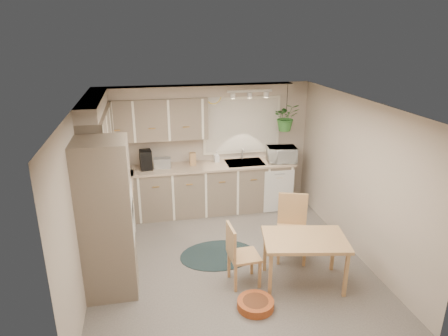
# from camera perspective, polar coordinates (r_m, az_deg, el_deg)

# --- Properties ---
(floor) EXTENTS (4.20, 4.20, 0.00)m
(floor) POSITION_cam_1_polar(r_m,az_deg,el_deg) (6.26, 0.65, -13.05)
(floor) COLOR slate
(floor) RESTS_ON ground
(ceiling) EXTENTS (4.20, 4.20, 0.00)m
(ceiling) POSITION_cam_1_polar(r_m,az_deg,el_deg) (5.37, 0.75, 9.09)
(ceiling) COLOR white
(ceiling) RESTS_ON wall_back
(wall_back) EXTENTS (4.00, 0.04, 2.40)m
(wall_back) POSITION_cam_1_polar(r_m,az_deg,el_deg) (7.66, -2.63, 2.99)
(wall_back) COLOR #B1A293
(wall_back) RESTS_ON floor
(wall_front) EXTENTS (4.00, 0.04, 2.40)m
(wall_front) POSITION_cam_1_polar(r_m,az_deg,el_deg) (3.92, 7.41, -14.26)
(wall_front) COLOR #B1A293
(wall_front) RESTS_ON floor
(wall_left) EXTENTS (0.04, 4.20, 2.40)m
(wall_left) POSITION_cam_1_polar(r_m,az_deg,el_deg) (5.67, -19.54, -4.20)
(wall_left) COLOR #B1A293
(wall_left) RESTS_ON floor
(wall_right) EXTENTS (0.04, 4.20, 2.40)m
(wall_right) POSITION_cam_1_polar(r_m,az_deg,el_deg) (6.41, 18.45, -1.34)
(wall_right) COLOR #B1A293
(wall_right) RESTS_ON floor
(base_cab_left) EXTENTS (0.60, 1.85, 0.90)m
(base_cab_left) POSITION_cam_1_polar(r_m,az_deg,el_deg) (6.73, -15.38, -6.99)
(base_cab_left) COLOR gray
(base_cab_left) RESTS_ON floor
(base_cab_back) EXTENTS (3.60, 0.60, 0.90)m
(base_cab_back) POSITION_cam_1_polar(r_m,az_deg,el_deg) (7.61, -3.68, -3.16)
(base_cab_back) COLOR gray
(base_cab_back) RESTS_ON floor
(counter_left) EXTENTS (0.64, 1.89, 0.04)m
(counter_left) POSITION_cam_1_polar(r_m,az_deg,el_deg) (6.54, -15.66, -3.29)
(counter_left) COLOR tan
(counter_left) RESTS_ON base_cab_left
(counter_back) EXTENTS (3.64, 0.64, 0.04)m
(counter_back) POSITION_cam_1_polar(r_m,az_deg,el_deg) (7.43, -3.74, 0.16)
(counter_back) COLOR tan
(counter_back) RESTS_ON base_cab_back
(oven_stack) EXTENTS (0.65, 0.65, 2.10)m
(oven_stack) POSITION_cam_1_polar(r_m,az_deg,el_deg) (5.35, -16.38, -7.06)
(oven_stack) COLOR gray
(oven_stack) RESTS_ON floor
(wall_oven_face) EXTENTS (0.02, 0.56, 0.58)m
(wall_oven_face) POSITION_cam_1_polar(r_m,az_deg,el_deg) (5.32, -12.94, -6.86)
(wall_oven_face) COLOR silver
(wall_oven_face) RESTS_ON oven_stack
(upper_cab_left) EXTENTS (0.35, 2.00, 0.75)m
(upper_cab_left) POSITION_cam_1_polar(r_m,az_deg,el_deg) (6.39, -17.53, 4.58)
(upper_cab_left) COLOR gray
(upper_cab_left) RESTS_ON wall_left
(upper_cab_back) EXTENTS (2.00, 0.35, 0.75)m
(upper_cab_back) POSITION_cam_1_polar(r_m,az_deg,el_deg) (7.26, -10.36, 6.85)
(upper_cab_back) COLOR gray
(upper_cab_back) RESTS_ON wall_back
(soffit_left) EXTENTS (0.30, 2.00, 0.20)m
(soffit_left) POSITION_cam_1_polar(r_m,az_deg,el_deg) (6.30, -18.19, 8.74)
(soffit_left) COLOR #B1A293
(soffit_left) RESTS_ON wall_left
(soffit_back) EXTENTS (3.60, 0.30, 0.20)m
(soffit_back) POSITION_cam_1_polar(r_m,az_deg,el_deg) (7.25, -4.16, 10.93)
(soffit_back) COLOR #B1A293
(soffit_back) RESTS_ON wall_back
(cooktop) EXTENTS (0.52, 0.58, 0.02)m
(cooktop) POSITION_cam_1_polar(r_m,az_deg,el_deg) (6.00, -15.89, -5.14)
(cooktop) COLOR silver
(cooktop) RESTS_ON counter_left
(range_hood) EXTENTS (0.40, 0.60, 0.14)m
(range_hood) POSITION_cam_1_polar(r_m,az_deg,el_deg) (5.84, -16.49, -1.07)
(range_hood) COLOR silver
(range_hood) RESTS_ON upper_cab_left
(window_blinds) EXTENTS (1.40, 0.02, 1.00)m
(window_blinds) POSITION_cam_1_polar(r_m,az_deg,el_deg) (7.67, 2.56, 6.09)
(window_blinds) COLOR white
(window_blinds) RESTS_ON wall_back
(window_frame) EXTENTS (1.50, 0.02, 1.10)m
(window_frame) POSITION_cam_1_polar(r_m,az_deg,el_deg) (7.68, 2.54, 6.10)
(window_frame) COLOR white
(window_frame) RESTS_ON wall_back
(sink) EXTENTS (0.70, 0.48, 0.10)m
(sink) POSITION_cam_1_polar(r_m,az_deg,el_deg) (7.61, 2.97, 0.49)
(sink) COLOR #A9ACB1
(sink) RESTS_ON counter_back
(dishwasher_front) EXTENTS (0.58, 0.02, 0.83)m
(dishwasher_front) POSITION_cam_1_polar(r_m,az_deg,el_deg) (7.67, 7.84, -3.32)
(dishwasher_front) COLOR silver
(dishwasher_front) RESTS_ON base_cab_back
(track_light_bar) EXTENTS (0.80, 0.04, 0.04)m
(track_light_bar) POSITION_cam_1_polar(r_m,az_deg,el_deg) (7.04, 3.69, 10.92)
(track_light_bar) COLOR silver
(track_light_bar) RESTS_ON ceiling
(wall_clock) EXTENTS (0.30, 0.03, 0.30)m
(wall_clock) POSITION_cam_1_polar(r_m,az_deg,el_deg) (7.44, -1.55, 10.25)
(wall_clock) COLOR gold
(wall_clock) RESTS_ON wall_back
(dining_table) EXTENTS (1.22, 0.93, 0.70)m
(dining_table) POSITION_cam_1_polar(r_m,az_deg,el_deg) (5.71, 11.28, -12.86)
(dining_table) COLOR tan
(dining_table) RESTS_ON floor
(chair_left) EXTENTS (0.44, 0.44, 0.89)m
(chair_left) POSITION_cam_1_polar(r_m,az_deg,el_deg) (5.57, 2.91, -12.22)
(chair_left) COLOR tan
(chair_left) RESTS_ON floor
(chair_back) EXTENTS (0.59, 0.59, 0.99)m
(chair_back) POSITION_cam_1_polar(r_m,az_deg,el_deg) (6.16, 9.71, -8.61)
(chair_back) COLOR tan
(chair_back) RESTS_ON floor
(braided_rug) EXTENTS (1.22, 0.93, 0.01)m
(braided_rug) POSITION_cam_1_polar(r_m,az_deg,el_deg) (6.39, -0.86, -12.31)
(braided_rug) COLOR black
(braided_rug) RESTS_ON floor
(pet_bed) EXTENTS (0.62, 0.62, 0.11)m
(pet_bed) POSITION_cam_1_polar(r_m,az_deg,el_deg) (5.35, 4.52, -18.82)
(pet_bed) COLOR #B94B25
(pet_bed) RESTS_ON floor
(microwave) EXTENTS (0.57, 0.36, 0.36)m
(microwave) POSITION_cam_1_polar(r_m,az_deg,el_deg) (7.65, 8.23, 2.16)
(microwave) COLOR silver
(microwave) RESTS_ON counter_back
(soap_bottle) EXTENTS (0.13, 0.22, 0.09)m
(soap_bottle) POSITION_cam_1_polar(r_m,az_deg,el_deg) (7.61, -1.09, 1.22)
(soap_bottle) COLOR silver
(soap_bottle) RESTS_ON counter_back
(hanging_plant) EXTENTS (0.53, 0.57, 0.40)m
(hanging_plant) POSITION_cam_1_polar(r_m,az_deg,el_deg) (7.51, 8.85, 6.77)
(hanging_plant) COLOR #2F692A
(hanging_plant) RESTS_ON ceiling
(coffee_maker) EXTENTS (0.22, 0.26, 0.36)m
(coffee_maker) POSITION_cam_1_polar(r_m,az_deg,el_deg) (7.32, -11.11, 1.16)
(coffee_maker) COLOR black
(coffee_maker) RESTS_ON counter_back
(toaster) EXTENTS (0.32, 0.21, 0.18)m
(toaster) POSITION_cam_1_polar(r_m,az_deg,el_deg) (7.37, -8.79, 0.72)
(toaster) COLOR #A9ACB1
(toaster) RESTS_ON counter_back
(knife_block) EXTENTS (0.11, 0.11, 0.24)m
(knife_block) POSITION_cam_1_polar(r_m,az_deg,el_deg) (7.43, -4.49, 1.30)
(knife_block) COLOR tan
(knife_block) RESTS_ON counter_back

